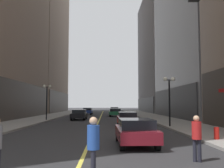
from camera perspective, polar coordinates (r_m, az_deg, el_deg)
ground_plane at (r=38.59m, az=-2.64°, el=-7.52°), size 200.00×200.00×0.00m
sidewalk_left at (r=39.65m, az=-14.74°, el=-7.19°), size 4.50×78.00×0.15m
sidewalk_right at (r=39.27m, az=9.59°, el=-7.30°), size 4.50×78.00×0.15m
lane_centre_stripe at (r=38.59m, az=-2.64°, el=-7.51°), size 0.16×70.00×0.01m
building_right_mid at (r=44.15m, az=20.58°, el=17.11°), size 12.38×24.00×36.32m
building_right_far at (r=66.47m, az=11.71°, el=6.69°), size 10.65×26.00×29.77m
car_maroon at (r=13.00m, az=5.26°, el=-10.36°), size 1.87×4.31×1.32m
car_red at (r=23.95m, az=3.38°, el=-7.67°), size 1.73×4.39×1.32m
car_black at (r=34.05m, az=-7.30°, el=-6.69°), size 1.87×4.34×1.32m
car_green at (r=42.69m, az=0.65°, el=-6.26°), size 2.03×4.71×1.32m
car_blue at (r=50.40m, az=-5.42°, el=-5.97°), size 1.87×4.07×1.32m
car_navy at (r=59.53m, az=0.51°, el=-5.76°), size 2.00×4.36×1.32m
pedestrian_in_blue_hoodie at (r=7.14m, az=-4.18°, el=-13.00°), size 0.36×0.36×1.71m
pedestrian_in_red_jacket at (r=9.84m, az=18.31°, el=-10.67°), size 0.46×0.46×1.64m
street_lamp_left_far at (r=32.44m, az=-14.29°, el=-2.21°), size 1.06×0.36×4.43m
street_lamp_right_mid at (r=22.91m, az=12.62°, el=-1.36°), size 1.06×0.36×4.43m
fire_hydrant_right at (r=15.27m, az=22.24°, el=-10.37°), size 0.28×0.28×0.80m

